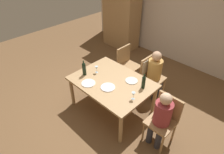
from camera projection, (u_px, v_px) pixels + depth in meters
ground_plane at (112, 108)px, 4.12m from camera, size 10.00×10.00×0.00m
rear_room_partition at (187, 15)px, 4.91m from camera, size 6.40×0.12×2.70m
armoire_cabinet at (121, 13)px, 5.86m from camera, size 1.18×0.62×2.18m
dining_table at (112, 84)px, 3.74m from camera, size 1.53×1.14×0.72m
chair_right_end at (164, 117)px, 3.21m from camera, size 0.44×0.44×0.92m
chair_far_right at (149, 71)px, 4.19m from camera, size 0.46×0.44×0.92m
chair_far_left at (127, 63)px, 4.59m from camera, size 0.44×0.44×0.92m
person_woman_host at (161, 116)px, 3.08m from camera, size 0.29×0.33×1.10m
person_man_bearded at (155, 72)px, 4.07m from camera, size 0.35×0.30×1.13m
wine_bottle_tall_green at (144, 82)px, 3.45m from camera, size 0.07×0.07×0.30m
wine_bottle_dark_red at (84, 68)px, 3.78m from camera, size 0.07×0.07×0.33m
wine_glass_near_left at (96, 68)px, 3.87m from camera, size 0.07×0.07×0.15m
wine_glass_centre at (133, 94)px, 3.23m from camera, size 0.07×0.07×0.15m
dinner_plate_host at (88, 83)px, 3.63m from camera, size 0.27×0.27×0.01m
dinner_plate_guest_left at (108, 87)px, 3.53m from camera, size 0.27×0.27×0.01m
dinner_plate_guest_right at (131, 81)px, 3.70m from camera, size 0.24×0.24×0.01m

